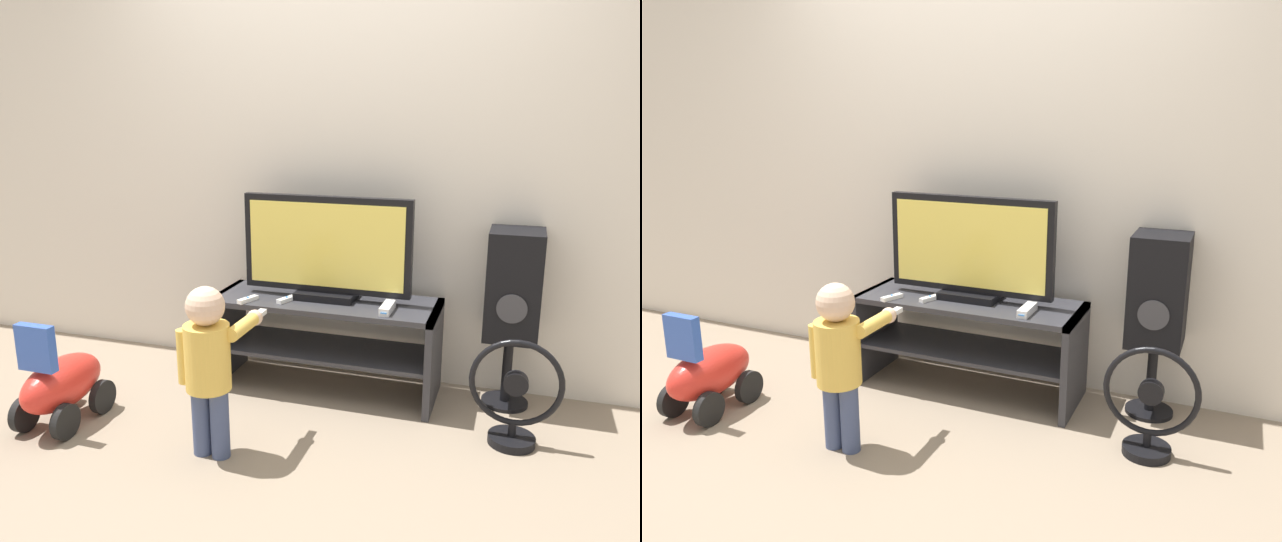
{
  "view_description": "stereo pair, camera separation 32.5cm",
  "coord_description": "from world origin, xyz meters",
  "views": [
    {
      "loc": [
        0.98,
        -2.86,
        1.53
      ],
      "look_at": [
        0.0,
        0.14,
        0.7
      ],
      "focal_mm": 35.0,
      "sensor_mm": 36.0,
      "label": 1
    },
    {
      "loc": [
        1.28,
        -2.74,
        1.53
      ],
      "look_at": [
        0.0,
        0.14,
        0.7
      ],
      "focal_mm": 35.0,
      "sensor_mm": 36.0,
      "label": 2
    }
  ],
  "objects": [
    {
      "name": "tv_stand",
      "position": [
        0.0,
        0.23,
        0.35
      ],
      "size": [
        1.23,
        0.45,
        0.52
      ],
      "color": "#2D2D33",
      "rests_on": "ground_plane"
    },
    {
      "name": "wall_back",
      "position": [
        0.0,
        0.53,
        1.3
      ],
      "size": [
        10.0,
        0.06,
        2.6
      ],
      "color": "silver",
      "rests_on": "ground_plane"
    },
    {
      "name": "television",
      "position": [
        0.0,
        0.25,
        0.8
      ],
      "size": [
        0.93,
        0.2,
        0.56
      ],
      "color": "black",
      "rests_on": "tv_stand"
    },
    {
      "name": "speaker_tower",
      "position": [
        0.97,
        0.34,
        0.63
      ],
      "size": [
        0.27,
        0.3,
        0.94
      ],
      "color": "black",
      "rests_on": "ground_plane"
    },
    {
      "name": "game_console",
      "position": [
        0.37,
        0.13,
        0.54
      ],
      "size": [
        0.05,
        0.19,
        0.04
      ],
      "color": "white",
      "rests_on": "tv_stand"
    },
    {
      "name": "remote_primary",
      "position": [
        -0.38,
        0.06,
        0.53
      ],
      "size": [
        0.08,
        0.13,
        0.03
      ],
      "color": "white",
      "rests_on": "tv_stand"
    },
    {
      "name": "floor_fan",
      "position": [
        1.02,
        -0.08,
        0.23
      ],
      "size": [
        0.42,
        0.22,
        0.52
      ],
      "color": "black",
      "rests_on": "ground_plane"
    },
    {
      "name": "remote_secondary",
      "position": [
        -0.19,
        0.13,
        0.53
      ],
      "size": [
        0.08,
        0.13,
        0.03
      ],
      "color": "white",
      "rests_on": "tv_stand"
    },
    {
      "name": "ground_plane",
      "position": [
        0.0,
        0.0,
        0.0
      ],
      "size": [
        16.0,
        16.0,
        0.0
      ],
      "primitive_type": "plane",
      "color": "gray"
    },
    {
      "name": "child",
      "position": [
        -0.27,
        -0.59,
        0.47
      ],
      "size": [
        0.3,
        0.46,
        0.8
      ],
      "color": "#3F4C72",
      "rests_on": "ground_plane"
    },
    {
      "name": "ride_on_toy",
      "position": [
        -1.12,
        -0.56,
        0.21
      ],
      "size": [
        0.28,
        0.51,
        0.56
      ],
      "color": "red",
      "rests_on": "ground_plane"
    }
  ]
}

